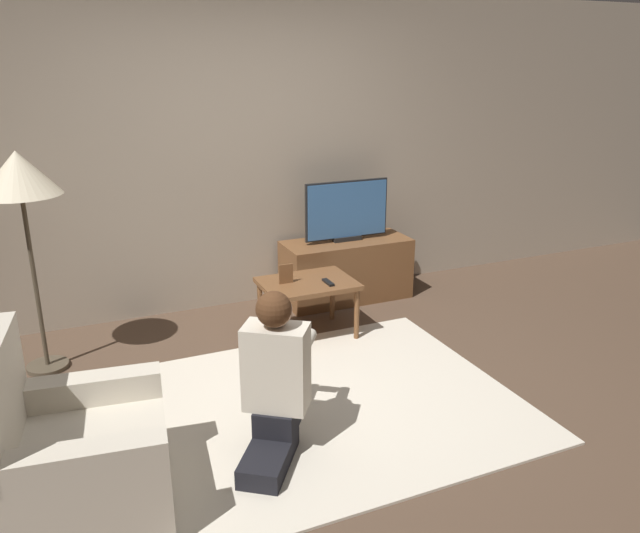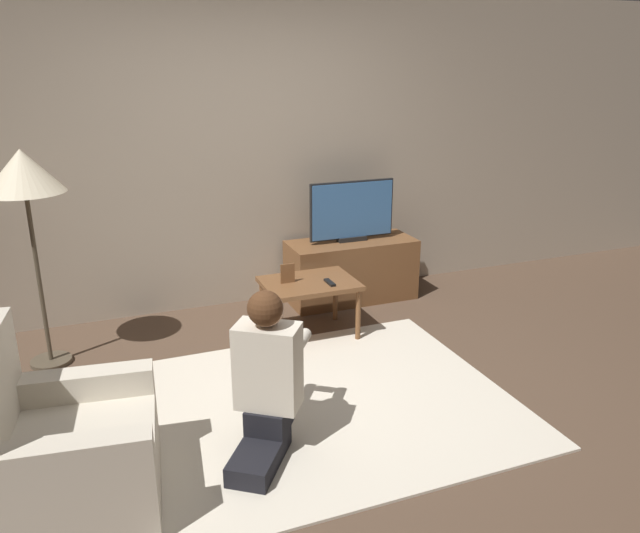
{
  "view_description": "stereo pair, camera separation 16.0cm",
  "coord_description": "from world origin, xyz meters",
  "px_view_note": "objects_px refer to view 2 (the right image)",
  "views": [
    {
      "loc": [
        -1.42,
        -3.12,
        2.06
      ],
      "look_at": [
        0.23,
        0.65,
        0.68
      ],
      "focal_mm": 35.0,
      "sensor_mm": 36.0,
      "label": 1
    },
    {
      "loc": [
        -1.28,
        -3.18,
        2.06
      ],
      "look_at": [
        0.23,
        0.65,
        0.68
      ],
      "focal_mm": 35.0,
      "sensor_mm": 36.0,
      "label": 2
    }
  ],
  "objects_px": {
    "person_kneeling": "(267,375)",
    "coffee_table": "(309,288)",
    "tv": "(352,211)",
    "floor_lamp": "(24,179)",
    "armchair": "(59,455)"
  },
  "relations": [
    {
      "from": "person_kneeling",
      "to": "coffee_table",
      "type": "bearing_deg",
      "value": -83.86
    },
    {
      "from": "tv",
      "to": "floor_lamp",
      "type": "xyz_separation_m",
      "value": [
        -2.5,
        -0.37,
        0.51
      ]
    },
    {
      "from": "tv",
      "to": "armchair",
      "type": "height_order",
      "value": "tv"
    },
    {
      "from": "tv",
      "to": "armchair",
      "type": "relative_size",
      "value": 0.85
    },
    {
      "from": "floor_lamp",
      "to": "tv",
      "type": "bearing_deg",
      "value": 8.44
    },
    {
      "from": "armchair",
      "to": "person_kneeling",
      "type": "bearing_deg",
      "value": -78.18
    },
    {
      "from": "tv",
      "to": "coffee_table",
      "type": "bearing_deg",
      "value": -135.83
    },
    {
      "from": "floor_lamp",
      "to": "person_kneeling",
      "type": "bearing_deg",
      "value": -53.71
    },
    {
      "from": "armchair",
      "to": "floor_lamp",
      "type": "bearing_deg",
      "value": 10.39
    },
    {
      "from": "person_kneeling",
      "to": "armchair",
      "type": "bearing_deg",
      "value": 39.88
    },
    {
      "from": "coffee_table",
      "to": "floor_lamp",
      "type": "xyz_separation_m",
      "value": [
        -1.88,
        0.23,
        0.93
      ]
    },
    {
      "from": "tv",
      "to": "person_kneeling",
      "type": "bearing_deg",
      "value": -125.19
    },
    {
      "from": "coffee_table",
      "to": "floor_lamp",
      "type": "bearing_deg",
      "value": 172.88
    },
    {
      "from": "floor_lamp",
      "to": "person_kneeling",
      "type": "xyz_separation_m",
      "value": [
        1.14,
        -1.56,
        -0.86
      ]
    },
    {
      "from": "tv",
      "to": "floor_lamp",
      "type": "height_order",
      "value": "floor_lamp"
    }
  ]
}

